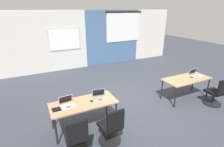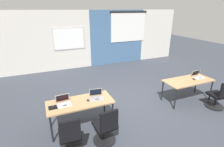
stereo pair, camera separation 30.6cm
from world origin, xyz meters
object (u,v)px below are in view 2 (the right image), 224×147
(laptop_near_left_end, at_px, (64,102))
(chair_near_left_inner, at_px, (106,129))
(desk_near_right, at_px, (188,82))
(chair_near_right_end, at_px, (219,97))
(desk_near_left, at_px, (80,104))
(mouse_near_right_end, at_px, (194,79))
(mouse_near_left_inner, at_px, (88,100))
(laptop_near_right_end, at_px, (198,76))
(laptop_near_left_inner, at_px, (96,96))
(mouse_near_left_end, at_px, (53,107))
(chair_near_left_end, at_px, (70,138))

(laptop_near_left_end, distance_m, chair_near_left_inner, 1.18)
(desk_near_right, distance_m, chair_near_right_end, 0.94)
(desk_near_left, height_order, mouse_near_right_end, mouse_near_right_end)
(mouse_near_left_inner, height_order, mouse_near_right_end, same)
(desk_near_left, xyz_separation_m, laptop_near_left_end, (-0.39, 0.04, 0.11))
(desk_near_left, relative_size, laptop_near_right_end, 4.80)
(laptop_near_left_end, height_order, laptop_near_left_inner, laptop_near_left_inner)
(laptop_near_left_end, height_order, mouse_near_left_end, laptop_near_left_end)
(laptop_near_left_inner, relative_size, mouse_near_right_end, 3.56)
(chair_near_left_end, distance_m, laptop_near_right_end, 4.46)
(mouse_near_left_inner, xyz_separation_m, chair_near_right_end, (3.80, -0.71, -0.36))
(chair_near_left_end, height_order, chair_near_right_end, same)
(laptop_near_left_end, height_order, laptop_near_right_end, laptop_near_left_end)
(laptop_near_left_inner, bearing_deg, mouse_near_left_inner, -157.27)
(chair_near_left_end, xyz_separation_m, chair_near_right_end, (4.40, 0.02, 0.00))
(laptop_near_left_end, relative_size, chair_near_right_end, 0.39)
(desk_near_left, distance_m, mouse_near_right_end, 3.69)
(desk_near_right, relative_size, laptop_near_left_end, 4.51)
(chair_near_left_end, xyz_separation_m, mouse_near_right_end, (4.09, 0.74, 0.36))
(desk_near_right, height_order, chair_near_left_inner, chair_near_left_inner)
(laptop_near_right_end, bearing_deg, mouse_near_left_inner, -177.90)
(desk_near_right, relative_size, laptop_near_right_end, 4.80)
(desk_near_left, bearing_deg, mouse_near_right_end, -0.51)
(chair_near_left_inner, distance_m, laptop_near_right_end, 3.71)
(laptop_near_left_end, relative_size, mouse_near_right_end, 3.40)
(desk_near_right, distance_m, laptop_near_left_end, 3.89)
(laptop_near_left_end, bearing_deg, desk_near_right, -5.36)
(chair_near_left_inner, relative_size, laptop_near_right_end, 2.76)
(chair_near_left_end, distance_m, chair_near_left_inner, 0.77)
(desk_near_left, relative_size, chair_near_left_end, 1.74)
(desk_near_right, relative_size, mouse_near_left_inner, 15.12)
(chair_near_right_end, bearing_deg, mouse_near_left_inner, -4.08)
(laptop_near_right_end, bearing_deg, mouse_near_right_end, -160.23)
(chair_near_left_inner, bearing_deg, mouse_near_right_end, -171.82)
(desk_near_left, distance_m, laptop_near_left_inner, 0.44)
(chair_near_left_inner, bearing_deg, mouse_near_left_inner, -81.15)
(desk_near_left, height_order, mouse_near_left_end, mouse_near_left_end)
(laptop_near_left_end, xyz_separation_m, chair_near_right_end, (4.38, -0.79, -0.39))
(mouse_near_right_end, bearing_deg, chair_near_left_inner, -167.28)
(mouse_near_left_inner, xyz_separation_m, laptop_near_right_end, (3.77, 0.10, 0.03))
(mouse_near_left_end, relative_size, mouse_near_left_inner, 1.00)
(desk_near_left, bearing_deg, chair_near_right_end, -10.70)
(laptop_near_left_end, relative_size, laptop_near_left_inner, 0.96)
(desk_near_left, bearing_deg, desk_near_right, 0.00)
(chair_near_left_end, height_order, laptop_near_right_end, laptop_near_right_end)
(desk_near_left, relative_size, laptop_near_left_end, 4.51)
(desk_near_right, bearing_deg, laptop_near_right_end, 7.66)
(chair_near_left_inner, relative_size, mouse_near_right_end, 8.83)
(laptop_near_left_inner, bearing_deg, desk_near_left, -168.60)
(desk_near_left, distance_m, mouse_near_left_inner, 0.21)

